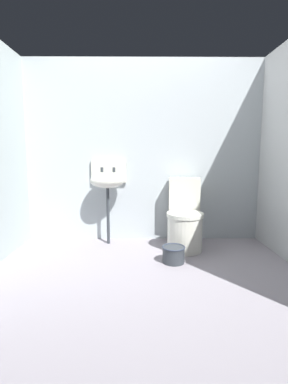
{
  "coord_description": "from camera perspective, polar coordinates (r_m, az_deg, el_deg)",
  "views": [
    {
      "loc": [
        -0.02,
        -2.32,
        1.05
      ],
      "look_at": [
        0.0,
        0.27,
        0.7
      ],
      "focal_mm": 26.16,
      "sensor_mm": 36.0,
      "label": 1
    }
  ],
  "objects": [
    {
      "name": "ground_plane",
      "position": [
        2.56,
        0.06,
        -17.51
      ],
      "size": [
        3.22,
        2.58,
        0.08
      ],
      "primitive_type": "cube",
      "color": "gray"
    },
    {
      "name": "wall_back",
      "position": [
        3.45,
        -0.13,
        8.25
      ],
      "size": [
        3.22,
        0.1,
        2.17
      ],
      "primitive_type": "cube",
      "color": "#ADB7BB",
      "rests_on": "ground"
    },
    {
      "name": "toilet_near_wall",
      "position": [
        3.18,
        8.28,
        -5.65
      ],
      "size": [
        0.44,
        0.63,
        0.78
      ],
      "rotation": [
        0.0,
        0.0,
        3.03
      ],
      "color": "silver",
      "rests_on": "ground"
    },
    {
      "name": "sink",
      "position": [
        3.28,
        -7.4,
        2.46
      ],
      "size": [
        0.42,
        0.35,
        0.99
      ],
      "color": "#32373D",
      "rests_on": "ground"
    },
    {
      "name": "bucket",
      "position": [
        2.8,
        6.04,
        -12.45
      ],
      "size": [
        0.23,
        0.23,
        0.16
      ],
      "color": "#32373D",
      "rests_on": "ground"
    }
  ]
}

